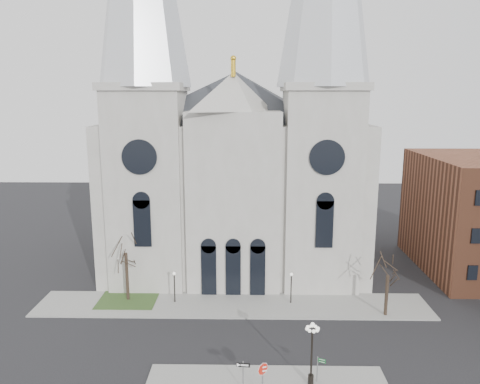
{
  "coord_description": "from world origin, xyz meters",
  "views": [
    {
      "loc": [
        1.56,
        -33.53,
        21.08
      ],
      "look_at": [
        0.82,
        8.0,
        12.52
      ],
      "focal_mm": 35.0,
      "sensor_mm": 36.0,
      "label": 1
    }
  ],
  "objects_px": {
    "street_name_sign": "(318,367)",
    "stop_sign": "(263,373)",
    "one_way_sign": "(243,371)",
    "globe_lamp": "(312,346)"
  },
  "relations": [
    {
      "from": "street_name_sign",
      "to": "stop_sign",
      "type": "bearing_deg",
      "value": -134.8
    },
    {
      "from": "stop_sign",
      "to": "one_way_sign",
      "type": "distance_m",
      "value": 1.59
    },
    {
      "from": "street_name_sign",
      "to": "globe_lamp",
      "type": "bearing_deg",
      "value": -132.31
    },
    {
      "from": "globe_lamp",
      "to": "street_name_sign",
      "type": "bearing_deg",
      "value": 25.69
    },
    {
      "from": "stop_sign",
      "to": "one_way_sign",
      "type": "bearing_deg",
      "value": 135.04
    },
    {
      "from": "globe_lamp",
      "to": "one_way_sign",
      "type": "relative_size",
      "value": 2.15
    },
    {
      "from": "one_way_sign",
      "to": "globe_lamp",
      "type": "bearing_deg",
      "value": 13.89
    },
    {
      "from": "one_way_sign",
      "to": "street_name_sign",
      "type": "distance_m",
      "value": 5.69
    },
    {
      "from": "globe_lamp",
      "to": "street_name_sign",
      "type": "distance_m",
      "value": 1.99
    },
    {
      "from": "globe_lamp",
      "to": "one_way_sign",
      "type": "xyz_separation_m",
      "value": [
        -5.0,
        -0.8,
        -1.56
      ]
    }
  ]
}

